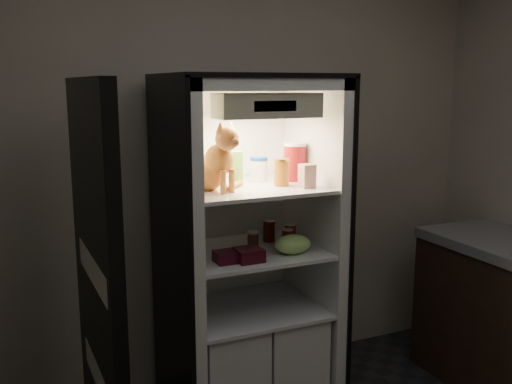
% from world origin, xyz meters
% --- Properties ---
extents(room_shell, '(3.60, 3.60, 3.60)m').
position_xyz_m(room_shell, '(0.00, 0.00, 1.62)').
color(room_shell, white).
rests_on(room_shell, floor).
extents(refrigerator, '(0.90, 0.72, 1.88)m').
position_xyz_m(refrigerator, '(0.00, 1.38, 0.79)').
color(refrigerator, white).
rests_on(refrigerator, floor).
extents(fridge_door, '(0.08, 0.87, 1.85)m').
position_xyz_m(fridge_door, '(-0.85, 1.03, 0.91)').
color(fridge_door, black).
rests_on(fridge_door, floor).
extents(tabby_cat, '(0.33, 0.35, 0.36)m').
position_xyz_m(tabby_cat, '(-0.22, 1.27, 1.42)').
color(tabby_cat, '#BE4918').
rests_on(tabby_cat, refrigerator).
extents(parmesan_shaker, '(0.07, 0.07, 0.18)m').
position_xyz_m(parmesan_shaker, '(-0.05, 1.38, 1.38)').
color(parmesan_shaker, green).
rests_on(parmesan_shaker, refrigerator).
extents(mayo_tub, '(0.10, 0.10, 0.14)m').
position_xyz_m(mayo_tub, '(0.10, 1.43, 1.36)').
color(mayo_tub, white).
rests_on(mayo_tub, refrigerator).
extents(salsa_jar, '(0.08, 0.08, 0.15)m').
position_xyz_m(salsa_jar, '(0.15, 1.26, 1.36)').
color(salsa_jar, maroon).
rests_on(salsa_jar, refrigerator).
extents(pepper_jar, '(0.13, 0.13, 0.21)m').
position_xyz_m(pepper_jar, '(0.30, 1.38, 1.40)').
color(pepper_jar, maroon).
rests_on(pepper_jar, refrigerator).
extents(cream_carton, '(0.07, 0.07, 0.12)m').
position_xyz_m(cream_carton, '(0.25, 1.15, 1.35)').
color(cream_carton, white).
rests_on(cream_carton, refrigerator).
extents(soda_can_a, '(0.07, 0.07, 0.12)m').
position_xyz_m(soda_can_a, '(0.16, 1.43, 1.00)').
color(soda_can_a, black).
rests_on(soda_can_a, refrigerator).
extents(soda_can_b, '(0.06, 0.06, 0.12)m').
position_xyz_m(soda_can_b, '(0.24, 1.31, 1.00)').
color(soda_can_b, black).
rests_on(soda_can_b, refrigerator).
extents(soda_can_c, '(0.06, 0.06, 0.11)m').
position_xyz_m(soda_can_c, '(0.19, 1.24, 1.00)').
color(soda_can_c, black).
rests_on(soda_can_c, refrigerator).
extents(condiment_jar, '(0.06, 0.06, 0.09)m').
position_xyz_m(condiment_jar, '(0.03, 1.35, 0.98)').
color(condiment_jar, '#522917').
rests_on(condiment_jar, refrigerator).
extents(grape_bag, '(0.20, 0.15, 0.10)m').
position_xyz_m(grape_bag, '(0.18, 1.16, 0.99)').
color(grape_bag, '#97D362').
rests_on(grape_bag, refrigerator).
extents(berry_box_left, '(0.11, 0.11, 0.06)m').
position_xyz_m(berry_box_left, '(-0.20, 1.16, 0.97)').
color(berry_box_left, '#4F0D21').
rests_on(berry_box_left, refrigerator).
extents(berry_box_right, '(0.13, 0.13, 0.07)m').
position_xyz_m(berry_box_right, '(-0.09, 1.14, 0.97)').
color(berry_box_right, '#4F0D21').
rests_on(berry_box_right, refrigerator).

